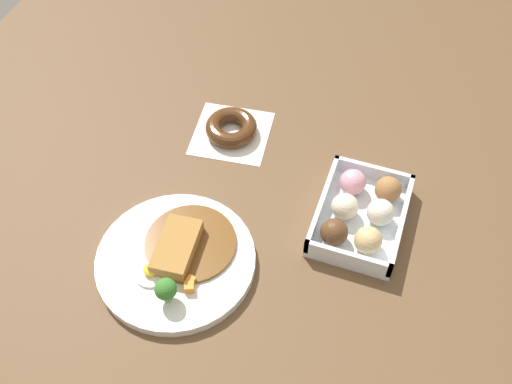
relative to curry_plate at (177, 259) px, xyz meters
The scene contains 4 objects.
ground_plane 0.21m from the curry_plate, 42.13° to the right, with size 1.60×1.60×0.00m, color brown.
curry_plate is the anchor object (origin of this frame).
donut_box 0.32m from the curry_plate, 55.59° to the right, with size 0.20×0.15×0.06m.
chocolate_ring_donut 0.31m from the curry_plate, ahead, with size 0.16×0.16×0.03m.
Camera 1 is at (-0.60, -0.15, 0.85)m, focal length 41.81 mm.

